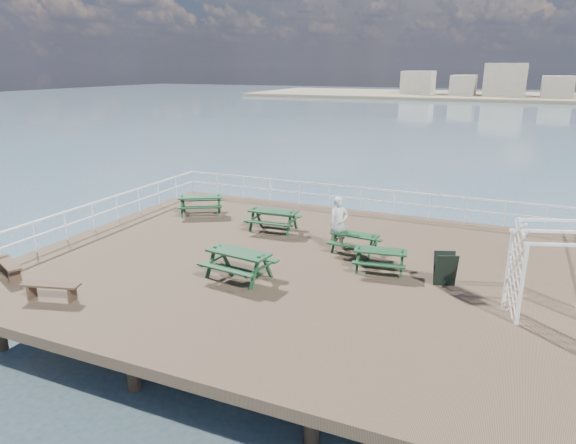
# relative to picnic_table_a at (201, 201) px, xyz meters

# --- Properties ---
(ground) EXTENTS (18.00, 14.00, 0.30)m
(ground) POSITION_rel_picnic_table_a_xyz_m (6.23, -3.61, -0.73)
(ground) COLOR brown
(ground) RESTS_ON ground
(sea_backdrop) EXTENTS (300.00, 300.00, 9.20)m
(sea_backdrop) POSITION_rel_picnic_table_a_xyz_m (18.76, 130.45, -1.09)
(sea_backdrop) COLOR #456675
(sea_backdrop) RESTS_ON ground
(railing) EXTENTS (17.77, 13.76, 1.10)m
(railing) POSITION_rel_picnic_table_a_xyz_m (6.16, -1.05, 0.29)
(railing) COLOR white
(railing) RESTS_ON ground
(picnic_table_a) EXTENTS (2.36, 2.22, 0.91)m
(picnic_table_a) POSITION_rel_picnic_table_a_xyz_m (0.00, 0.00, 0.00)
(picnic_table_a) COLOR #14391C
(picnic_table_a) RESTS_ON ground
(picnic_table_b) EXTENTS (1.68, 1.40, 0.77)m
(picnic_table_b) POSITION_rel_picnic_table_a_xyz_m (7.52, -1.95, -0.09)
(picnic_table_b) COLOR #14391C
(picnic_table_b) RESTS_ON ground
(picnic_table_c) EXTENTS (1.79, 1.52, 0.78)m
(picnic_table_c) POSITION_rel_picnic_table_a_xyz_m (8.72, -3.23, -0.08)
(picnic_table_c) COLOR #14391C
(picnic_table_c) RESTS_ON ground
(picnic_table_d) EXTENTS (1.94, 1.60, 0.91)m
(picnic_table_d) POSITION_rel_picnic_table_a_xyz_m (3.87, -0.83, -0.00)
(picnic_table_d) COLOR #14391C
(picnic_table_d) RESTS_ON ground
(picnic_table_e) EXTENTS (2.14, 1.82, 0.95)m
(picnic_table_e) POSITION_rel_picnic_table_a_xyz_m (4.93, -5.50, 0.03)
(picnic_table_e) COLOR #14391C
(picnic_table_e) RESTS_ON ground
(flat_bench_near) EXTENTS (1.62, 1.01, 0.46)m
(flat_bench_near) POSITION_rel_picnic_table_a_xyz_m (-1.57, -8.26, -0.23)
(flat_bench_near) COLOR brown
(flat_bench_near) RESTS_ON ground
(flat_bench_far) EXTENTS (1.65, 0.81, 0.46)m
(flat_bench_far) POSITION_rel_picnic_table_a_xyz_m (0.94, -8.92, -0.23)
(flat_bench_far) COLOR brown
(flat_bench_far) RESTS_ON ground
(trellis_arbor) EXTENTS (2.35, 1.73, 2.61)m
(trellis_arbor) POSITION_rel_picnic_table_a_xyz_m (13.47, -4.51, 0.58)
(trellis_arbor) COLOR white
(trellis_arbor) RESTS_ON ground
(sandwich_board) EXTENTS (0.75, 0.66, 1.03)m
(sandwich_board) POSITION_rel_picnic_table_a_xyz_m (10.74, -3.59, -0.08)
(sandwich_board) COLOR black
(sandwich_board) RESTS_ON ground
(person) EXTENTS (0.81, 0.78, 1.88)m
(person) POSITION_rel_picnic_table_a_xyz_m (6.89, -1.86, 0.36)
(person) COLOR silver
(person) RESTS_ON ground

